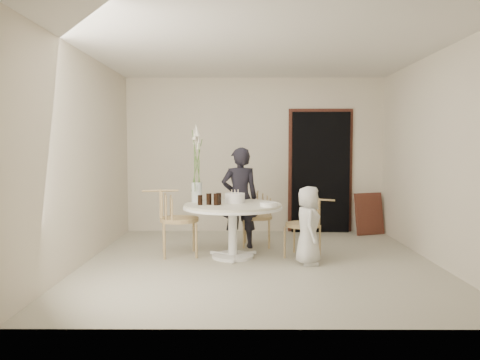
{
  "coord_description": "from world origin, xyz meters",
  "views": [
    {
      "loc": [
        -0.23,
        -5.98,
        1.49
      ],
      "look_at": [
        -0.25,
        0.3,
        1.05
      ],
      "focal_mm": 35.0,
      "sensor_mm": 36.0,
      "label": 1
    }
  ],
  "objects_px": {
    "boy": "(308,225)",
    "chair_far": "(257,210)",
    "girl": "(240,198)",
    "flower_vase": "(197,172)",
    "birthday_cake": "(235,198)",
    "chair_left": "(170,213)",
    "chair_right": "(311,219)",
    "table": "(233,212)"
  },
  "relations": [
    {
      "from": "chair_left",
      "to": "flower_vase",
      "type": "height_order",
      "value": "flower_vase"
    },
    {
      "from": "chair_right",
      "to": "boy",
      "type": "bearing_deg",
      "value": 13.37
    },
    {
      "from": "birthday_cake",
      "to": "chair_far",
      "type": "bearing_deg",
      "value": 65.83
    },
    {
      "from": "chair_far",
      "to": "birthday_cake",
      "type": "bearing_deg",
      "value": -110.13
    },
    {
      "from": "chair_left",
      "to": "girl",
      "type": "xyz_separation_m",
      "value": [
        0.95,
        0.5,
        0.15
      ]
    },
    {
      "from": "chair_left",
      "to": "chair_right",
      "type": "bearing_deg",
      "value": -103.87
    },
    {
      "from": "table",
      "to": "chair_far",
      "type": "distance_m",
      "value": 0.95
    },
    {
      "from": "birthday_cake",
      "to": "chair_left",
      "type": "bearing_deg",
      "value": -178.44
    },
    {
      "from": "flower_vase",
      "to": "chair_left",
      "type": "bearing_deg",
      "value": -162.76
    },
    {
      "from": "chair_right",
      "to": "flower_vase",
      "type": "height_order",
      "value": "flower_vase"
    },
    {
      "from": "chair_right",
      "to": "flower_vase",
      "type": "xyz_separation_m",
      "value": [
        -1.55,
        0.22,
        0.62
      ]
    },
    {
      "from": "table",
      "to": "boy",
      "type": "bearing_deg",
      "value": -20.49
    },
    {
      "from": "chair_far",
      "to": "chair_right",
      "type": "relative_size",
      "value": 1.0
    },
    {
      "from": "chair_left",
      "to": "chair_far",
      "type": "bearing_deg",
      "value": -68.77
    },
    {
      "from": "girl",
      "to": "flower_vase",
      "type": "bearing_deg",
      "value": 23.51
    },
    {
      "from": "chair_left",
      "to": "girl",
      "type": "height_order",
      "value": "girl"
    },
    {
      "from": "birthday_cake",
      "to": "chair_right",
      "type": "bearing_deg",
      "value": -7.26
    },
    {
      "from": "girl",
      "to": "boy",
      "type": "bearing_deg",
      "value": 121.89
    },
    {
      "from": "table",
      "to": "chair_right",
      "type": "height_order",
      "value": "chair_right"
    },
    {
      "from": "chair_left",
      "to": "flower_vase",
      "type": "distance_m",
      "value": 0.67
    },
    {
      "from": "boy",
      "to": "flower_vase",
      "type": "height_order",
      "value": "flower_vase"
    },
    {
      "from": "chair_far",
      "to": "boy",
      "type": "xyz_separation_m",
      "value": [
        0.61,
        -1.23,
        -0.02
      ]
    },
    {
      "from": "table",
      "to": "girl",
      "type": "distance_m",
      "value": 0.64
    },
    {
      "from": "chair_far",
      "to": "birthday_cake",
      "type": "xyz_separation_m",
      "value": [
        -0.33,
        -0.74,
        0.27
      ]
    },
    {
      "from": "girl",
      "to": "flower_vase",
      "type": "distance_m",
      "value": 0.82
    },
    {
      "from": "flower_vase",
      "to": "birthday_cake",
      "type": "bearing_deg",
      "value": -9.42
    },
    {
      "from": "table",
      "to": "flower_vase",
      "type": "height_order",
      "value": "flower_vase"
    },
    {
      "from": "boy",
      "to": "chair_far",
      "type": "bearing_deg",
      "value": 28.49
    },
    {
      "from": "boy",
      "to": "birthday_cake",
      "type": "xyz_separation_m",
      "value": [
        -0.94,
        0.5,
        0.3
      ]
    },
    {
      "from": "boy",
      "to": "flower_vase",
      "type": "bearing_deg",
      "value": 70.54
    },
    {
      "from": "chair_right",
      "to": "table",
      "type": "bearing_deg",
      "value": -63.35
    },
    {
      "from": "table",
      "to": "chair_far",
      "type": "relative_size",
      "value": 1.65
    },
    {
      "from": "chair_right",
      "to": "girl",
      "type": "distance_m",
      "value": 1.16
    },
    {
      "from": "chair_left",
      "to": "flower_vase",
      "type": "xyz_separation_m",
      "value": [
        0.36,
        0.11,
        0.55
      ]
    },
    {
      "from": "flower_vase",
      "to": "table",
      "type": "bearing_deg",
      "value": -23.93
    },
    {
      "from": "chair_left",
      "to": "flower_vase",
      "type": "bearing_deg",
      "value": -83.47
    },
    {
      "from": "table",
      "to": "birthday_cake",
      "type": "distance_m",
      "value": 0.23
    },
    {
      "from": "birthday_cake",
      "to": "girl",
      "type": "bearing_deg",
      "value": 82.33
    },
    {
      "from": "table",
      "to": "chair_far",
      "type": "height_order",
      "value": "chair_far"
    },
    {
      "from": "chair_far",
      "to": "flower_vase",
      "type": "distance_m",
      "value": 1.25
    },
    {
      "from": "girl",
      "to": "boy",
      "type": "relative_size",
      "value": 1.49
    },
    {
      "from": "chair_far",
      "to": "boy",
      "type": "distance_m",
      "value": 1.37
    }
  ]
}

